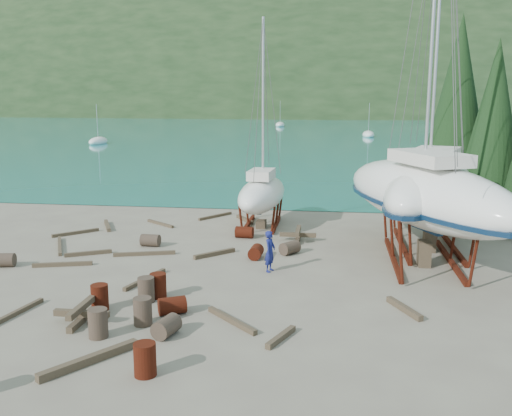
# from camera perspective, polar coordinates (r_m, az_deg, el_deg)

# --- Properties ---
(ground) EXTENTS (600.00, 600.00, 0.00)m
(ground) POSITION_cam_1_polar(r_m,az_deg,el_deg) (21.36, -3.99, -8.19)
(ground) COLOR #6A6154
(ground) RESTS_ON ground
(bay_water) EXTENTS (700.00, 700.00, 0.00)m
(bay_water) POSITION_cam_1_polar(r_m,az_deg,el_deg) (334.80, 7.15, 9.97)
(bay_water) COLOR teal
(bay_water) RESTS_ON ground
(far_hill) EXTENTS (800.00, 360.00, 110.00)m
(far_hill) POSITION_cam_1_polar(r_m,az_deg,el_deg) (339.80, 7.16, 9.99)
(far_hill) COLOR black
(far_hill) RESTS_ON ground
(far_house_left) EXTENTS (6.60, 5.60, 5.60)m
(far_house_left) POSITION_cam_1_polar(r_m,az_deg,el_deg) (219.34, -9.40, 10.03)
(far_house_left) COLOR beige
(far_house_left) RESTS_ON ground
(far_house_center) EXTENTS (6.60, 5.60, 5.60)m
(far_house_center) POSITION_cam_1_polar(r_m,az_deg,el_deg) (211.13, 1.20, 10.13)
(far_house_center) COLOR beige
(far_house_center) RESTS_ON ground
(far_house_right) EXTENTS (6.60, 5.60, 5.60)m
(far_house_right) POSITION_cam_1_polar(r_m,az_deg,el_deg) (211.33, 15.00, 9.76)
(far_house_right) COLOR beige
(far_house_right) RESTS_ON ground
(cypress_near_right) EXTENTS (3.60, 3.60, 10.00)m
(cypress_near_right) POSITION_cam_1_polar(r_m,az_deg,el_deg) (32.81, 22.70, 8.11)
(cypress_near_right) COLOR black
(cypress_near_right) RESTS_ON ground
(cypress_back_left) EXTENTS (4.14, 4.14, 11.50)m
(cypress_back_left) POSITION_cam_1_polar(r_m,az_deg,el_deg) (34.39, 19.52, 9.90)
(cypress_back_left) COLOR black
(cypress_back_left) RESTS_ON ground
(moored_boat_left) EXTENTS (2.00, 5.00, 6.05)m
(moored_boat_left) POSITION_cam_1_polar(r_m,az_deg,el_deg) (86.98, -15.50, 6.43)
(moored_boat_left) COLOR white
(moored_boat_left) RESTS_ON ground
(moored_boat_mid) EXTENTS (2.00, 5.00, 6.05)m
(moored_boat_mid) POSITION_cam_1_polar(r_m,az_deg,el_deg) (100.10, 11.17, 7.21)
(moored_boat_mid) COLOR white
(moored_boat_mid) RESTS_ON ground
(moored_boat_far) EXTENTS (2.00, 5.00, 6.05)m
(moored_boat_far) POSITION_cam_1_polar(r_m,az_deg,el_deg) (130.45, 2.42, 8.31)
(moored_boat_far) COLOR white
(moored_boat_far) RESTS_ON ground
(large_sailboat_near) EXTENTS (7.97, 12.16, 18.57)m
(large_sailboat_near) POSITION_cam_1_polar(r_m,az_deg,el_deg) (25.14, 16.58, 1.38)
(large_sailboat_near) COLOR white
(large_sailboat_near) RESTS_ON ground
(large_sailboat_far) EXTENTS (6.87, 11.80, 17.94)m
(large_sailboat_far) POSITION_cam_1_polar(r_m,az_deg,el_deg) (27.56, 17.06, 2.06)
(large_sailboat_far) COLOR white
(large_sailboat_far) RESTS_ON ground
(small_sailboat_shore) EXTENTS (2.69, 7.07, 11.08)m
(small_sailboat_shore) POSITION_cam_1_polar(r_m,az_deg,el_deg) (30.99, 0.60, 1.47)
(small_sailboat_shore) COLOR white
(small_sailboat_shore) RESTS_ON ground
(worker) EXTENTS (0.55, 0.70, 1.69)m
(worker) POSITION_cam_1_polar(r_m,az_deg,el_deg) (23.25, 1.41, -4.35)
(worker) COLOR navy
(worker) RESTS_ON ground
(drum_1) EXTENTS (0.80, 1.00, 0.58)m
(drum_1) POSITION_cam_1_polar(r_m,az_deg,el_deg) (17.61, -8.95, -11.64)
(drum_1) COLOR #2D2823
(drum_1) RESTS_ON ground
(drum_4) EXTENTS (0.92, 0.65, 0.58)m
(drum_4) POSITION_cam_1_polar(r_m,az_deg,el_deg) (28.76, -1.17, -2.44)
(drum_4) COLOR #56190E
(drum_4) RESTS_ON ground
(drum_5) EXTENTS (0.58, 0.58, 0.88)m
(drum_5) POSITION_cam_1_polar(r_m,az_deg,el_deg) (17.88, -15.52, -11.05)
(drum_5) COLOR #2D2823
(drum_5) RESTS_ON ground
(drum_6) EXTENTS (0.62, 0.91, 0.58)m
(drum_6) POSITION_cam_1_polar(r_m,az_deg,el_deg) (25.19, -0.01, -4.43)
(drum_6) COLOR #56190E
(drum_6) RESTS_ON ground
(drum_7) EXTENTS (0.58, 0.58, 0.88)m
(drum_7) POSITION_cam_1_polar(r_m,az_deg,el_deg) (15.38, -11.04, -14.64)
(drum_7) COLOR #56190E
(drum_7) RESTS_ON ground
(drum_9) EXTENTS (0.91, 0.63, 0.58)m
(drum_9) POSITION_cam_1_polar(r_m,az_deg,el_deg) (27.65, -10.51, -3.19)
(drum_9) COLOR #2D2823
(drum_9) RESTS_ON ground
(drum_11) EXTENTS (1.00, 1.05, 0.58)m
(drum_11) POSITION_cam_1_polar(r_m,az_deg,el_deg) (25.92, 3.40, -3.99)
(drum_11) COLOR #2D2823
(drum_11) RESTS_ON ground
(drum_12) EXTENTS (1.05, 0.93, 0.58)m
(drum_12) POSITION_cam_1_polar(r_m,az_deg,el_deg) (19.21, -8.37, -9.63)
(drum_12) COLOR #56190E
(drum_12) RESTS_ON ground
(drum_13) EXTENTS (0.58, 0.58, 0.88)m
(drum_13) POSITION_cam_1_polar(r_m,az_deg,el_deg) (20.01, -15.36, -8.61)
(drum_13) COLOR #56190E
(drum_13) RESTS_ON ground
(drum_14) EXTENTS (0.58, 0.58, 0.88)m
(drum_14) POSITION_cam_1_polar(r_m,az_deg,el_deg) (20.74, -9.75, -7.64)
(drum_14) COLOR #56190E
(drum_14) RESTS_ON ground
(drum_15) EXTENTS (0.97, 0.73, 0.58)m
(drum_15) POSITION_cam_1_polar(r_m,az_deg,el_deg) (26.24, -23.91, -4.78)
(drum_15) COLOR #2D2823
(drum_15) RESTS_ON ground
(drum_16) EXTENTS (0.58, 0.58, 0.88)m
(drum_16) POSITION_cam_1_polar(r_m,az_deg,el_deg) (18.48, -11.26, -10.10)
(drum_16) COLOR #2D2823
(drum_16) RESTS_ON ground
(drum_17) EXTENTS (0.58, 0.58, 0.88)m
(drum_17) POSITION_cam_1_polar(r_m,az_deg,el_deg) (20.39, -10.93, -8.02)
(drum_17) COLOR #2D2823
(drum_17) RESTS_ON ground
(timber_0) EXTENTS (1.92, 1.54, 0.14)m
(timber_0) POSITION_cam_1_polar(r_m,az_deg,el_deg) (32.11, -9.55, -1.54)
(timber_0) COLOR brown
(timber_0) RESTS_ON ground
(timber_1) EXTENTS (1.03, 1.83, 0.19)m
(timber_1) POSITION_cam_1_polar(r_m,az_deg,el_deg) (19.94, 14.59, -9.69)
(timber_1) COLOR brown
(timber_1) RESTS_ON ground
(timber_2) EXTENTS (1.23, 2.23, 0.19)m
(timber_2) POSITION_cam_1_polar(r_m,az_deg,el_deg) (32.14, -14.64, -1.71)
(timber_2) COLOR brown
(timber_2) RESTS_ON ground
(timber_3) EXTENTS (0.68, 2.90, 0.15)m
(timber_3) POSITION_cam_1_polar(r_m,az_deg,el_deg) (20.45, -23.21, -9.80)
(timber_3) COLOR brown
(timber_3) RESTS_ON ground
(timber_4) EXTENTS (1.90, 1.13, 0.17)m
(timber_4) POSITION_cam_1_polar(r_m,az_deg,el_deg) (26.86, -16.43, -4.35)
(timber_4) COLOR brown
(timber_4) RESTS_ON ground
(timber_5) EXTENTS (1.89, 1.90, 0.16)m
(timber_5) POSITION_cam_1_polar(r_m,az_deg,el_deg) (18.42, -2.46, -11.15)
(timber_5) COLOR brown
(timber_5) RESTS_ON ground
(timber_6) EXTENTS (1.25, 1.81, 0.19)m
(timber_6) POSITION_cam_1_polar(r_m,az_deg,el_deg) (32.61, -1.14, -1.15)
(timber_6) COLOR brown
(timber_6) RESTS_ON ground
(timber_7) EXTENTS (0.78, 1.51, 0.17)m
(timber_7) POSITION_cam_1_polar(r_m,az_deg,el_deg) (17.23, 2.50, -12.78)
(timber_7) COLOR brown
(timber_7) RESTS_ON ground
(timber_8) EXTENTS (1.63, 1.64, 0.19)m
(timber_8) POSITION_cam_1_polar(r_m,az_deg,el_deg) (25.73, -4.17, -4.57)
(timber_8) COLOR brown
(timber_8) RESTS_ON ground
(timber_9) EXTENTS (1.60, 2.15, 0.15)m
(timber_9) POSITION_cam_1_polar(r_m,az_deg,el_deg) (33.65, -4.09, -0.82)
(timber_9) COLOR brown
(timber_9) RESTS_ON ground
(timber_10) EXTENTS (2.68, 0.94, 0.16)m
(timber_10) POSITION_cam_1_polar(r_m,az_deg,el_deg) (26.21, -11.08, -4.49)
(timber_10) COLOR brown
(timber_10) RESTS_ON ground
(timber_11) EXTENTS (0.89, 2.57, 0.15)m
(timber_11) POSITION_cam_1_polar(r_m,az_deg,el_deg) (22.66, -11.03, -7.02)
(timber_11) COLOR brown
(timber_11) RESTS_ON ground
(timber_12) EXTENTS (2.39, 0.84, 0.17)m
(timber_12) POSITION_cam_1_polar(r_m,az_deg,el_deg) (25.47, -18.78, -5.35)
(timber_12) COLOR brown
(timber_12) RESTS_ON ground
(timber_15) EXTENTS (1.62, 2.99, 0.15)m
(timber_15) POSITION_cam_1_polar(r_m,az_deg,el_deg) (28.62, -19.04, -3.59)
(timber_15) COLOR brown
(timber_15) RESTS_ON ground
(timber_16) EXTENTS (1.92, 2.53, 0.23)m
(timber_16) POSITION_cam_1_polar(r_m,az_deg,el_deg) (16.46, -16.28, -14.35)
(timber_16) COLOR brown
(timber_16) RESTS_ON ground
(timber_17) EXTENTS (1.85, 1.85, 0.16)m
(timber_17) POSITION_cam_1_polar(r_m,az_deg,el_deg) (30.97, -17.59, -2.38)
(timber_17) COLOR brown
(timber_17) RESTS_ON ground
(timber_pile_fore) EXTENTS (1.80, 1.80, 0.60)m
(timber_pile_fore) POSITION_cam_1_polar(r_m,az_deg,el_deg) (19.16, -17.05, -10.06)
(timber_pile_fore) COLOR brown
(timber_pile_fore) RESTS_ON ground
(timber_pile_aft) EXTENTS (1.80, 1.80, 0.60)m
(timber_pile_aft) POSITION_cam_1_polar(r_m,az_deg,el_deg) (28.28, 4.21, -2.69)
(timber_pile_aft) COLOR brown
(timber_pile_aft) RESTS_ON ground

